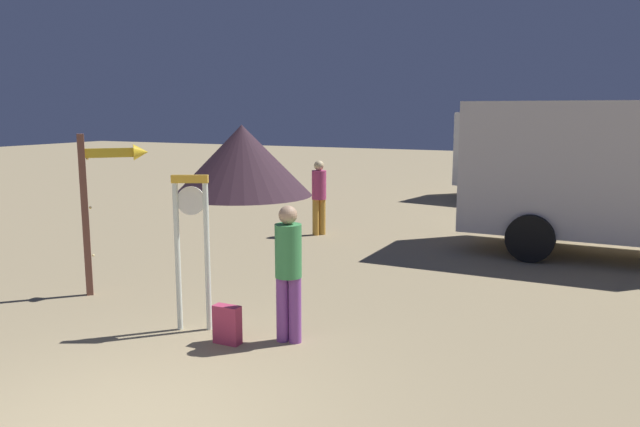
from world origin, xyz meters
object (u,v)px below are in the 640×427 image
Objects in this scene: standing_clock at (192,237)px; dome_tent at (242,160)px; box_truck_far at (552,154)px; backpack at (228,325)px; person_distant at (319,194)px; box_truck_near at (623,174)px; person_near_clock at (288,267)px; arrow_sign at (106,188)px.

dome_tent is (-6.46, 11.21, -0.06)m from standing_clock.
box_truck_far is 1.37× the size of dome_tent.
box_truck_far is (2.33, 14.13, 1.28)m from backpack.
person_distant is at bearing -43.26° from dome_tent.
dome_tent is at bearing 119.95° from standing_clock.
dome_tent is at bearing 158.94° from box_truck_near.
dome_tent reaches higher than person_distant.
dome_tent is (-9.46, -2.70, -0.34)m from box_truck_far.
dome_tent is (-11.39, 4.39, -0.46)m from box_truck_near.
person_near_clock is 1.04m from backpack.
box_truck_far is (-1.94, 7.08, -0.12)m from box_truck_near.
standing_clock is 0.43× the size of dome_tent.
backpack is at bearing -149.98° from person_near_clock.
standing_clock is at bearing -102.18° from box_truck_far.
dome_tent is at bearing 136.74° from person_distant.
box_truck_near is (3.62, 6.67, 0.68)m from person_near_clock.
backpack is (0.67, -0.23, -1.00)m from standing_clock.
box_truck_near is at bearing 54.10° from standing_clock.
person_near_clock is at bearing -96.99° from box_truck_far.
backpack is 13.50m from dome_tent.
person_distant is 0.27× the size of box_truck_far.
person_near_clock is 13.87m from box_truck_far.
backpack is (2.84, -0.99, -1.43)m from arrow_sign.
person_distant is (-1.25, 6.30, -0.28)m from standing_clock.
backpack is at bearing -121.22° from box_truck_near.
person_distant is (0.93, 5.54, -0.71)m from arrow_sign.
arrow_sign is at bearing -67.71° from dome_tent.
dome_tent is (-4.28, 10.44, -0.48)m from arrow_sign.
box_truck_near is 7.34m from box_truck_far.
standing_clock reaches higher than person_near_clock.
box_truck_far is at bearing 77.82° from standing_clock.
box_truck_near is at bearing 4.77° from person_distant.
box_truck_far reaches higher than dome_tent.
box_truck_near reaches higher than box_truck_far.
standing_clock is at bearing 161.32° from backpack.
box_truck_far is at bearing 68.49° from arrow_sign.
person_near_clock is 13.52m from dome_tent.
dome_tent is (-5.21, 4.90, 0.23)m from person_distant.
box_truck_far is (3.00, 13.90, 0.28)m from standing_clock.
person_near_clock is 0.27× the size of box_truck_far.
arrow_sign is 5.66m from person_distant.
arrow_sign is 5.18× the size of backpack.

